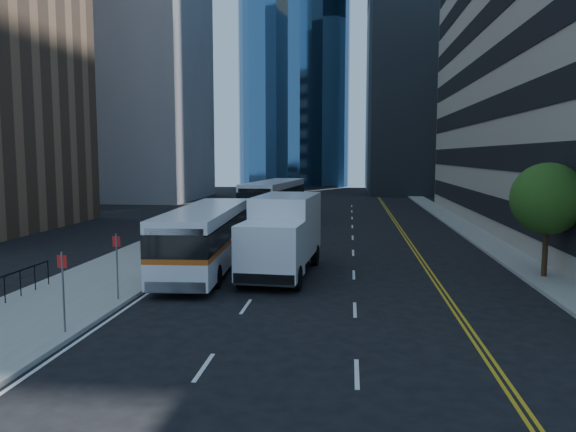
{
  "coord_description": "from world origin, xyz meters",
  "views": [
    {
      "loc": [
        0.26,
        -17.91,
        5.55
      ],
      "look_at": [
        -2.53,
        7.39,
        2.8
      ],
      "focal_mm": 35.0,
      "sensor_mm": 36.0,
      "label": 1
    }
  ],
  "objects_px": {
    "bus_rear": "(274,199)",
    "box_truck": "(283,234)",
    "street_tree": "(548,199)",
    "bus_front": "(206,236)"
  },
  "relations": [
    {
      "from": "street_tree",
      "to": "box_truck",
      "type": "distance_m",
      "value": 11.94
    },
    {
      "from": "bus_rear",
      "to": "box_truck",
      "type": "bearing_deg",
      "value": -75.62
    },
    {
      "from": "bus_front",
      "to": "bus_rear",
      "type": "distance_m",
      "value": 21.61
    },
    {
      "from": "street_tree",
      "to": "bus_front",
      "type": "relative_size",
      "value": 0.43
    },
    {
      "from": "bus_front",
      "to": "bus_rear",
      "type": "xyz_separation_m",
      "value": [
        0.41,
        21.6,
        0.16
      ]
    },
    {
      "from": "street_tree",
      "to": "bus_rear",
      "type": "distance_m",
      "value": 26.71
    },
    {
      "from": "bus_front",
      "to": "box_truck",
      "type": "relative_size",
      "value": 1.53
    },
    {
      "from": "bus_front",
      "to": "bus_rear",
      "type": "relative_size",
      "value": 0.9
    },
    {
      "from": "bus_rear",
      "to": "box_truck",
      "type": "xyz_separation_m",
      "value": [
        3.38,
        -22.15,
        0.09
      ]
    },
    {
      "from": "street_tree",
      "to": "bus_rear",
      "type": "relative_size",
      "value": 0.39
    }
  ]
}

